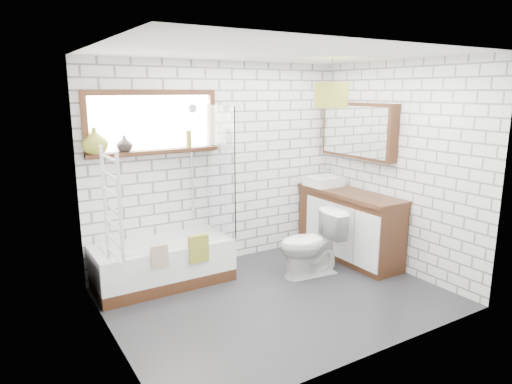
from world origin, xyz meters
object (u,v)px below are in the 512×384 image
bathtub (163,263)px  basin (324,181)px  pendant (331,95)px  vanity (349,225)px  toilet (311,244)px

bathtub → basin: size_ratio=3.48×
bathtub → basin: basin is taller
pendant → vanity: bearing=20.5°
bathtub → basin: 2.41m
bathtub → pendant: pendant is taller
bathtub → pendant: bearing=-20.0°
toilet → basin: bearing=140.0°
bathtub → toilet: toilet is taller
vanity → basin: basin is taller
bathtub → toilet: size_ratio=1.94×
toilet → pendant: size_ratio=2.05×
toilet → vanity: bearing=112.2°
vanity → toilet: vanity is taller
pendant → toilet: bearing=-179.0°
vanity → toilet: bearing=-165.0°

